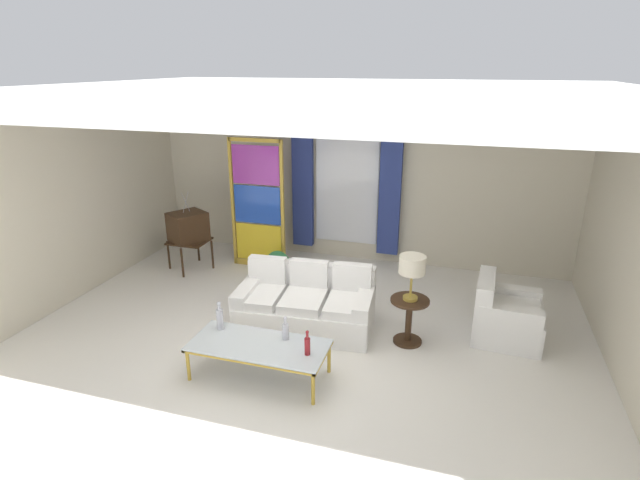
# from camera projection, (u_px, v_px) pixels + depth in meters

# --- Properties ---
(ground_plane) EXTENTS (16.00, 16.00, 0.00)m
(ground_plane) POSITION_uv_depth(u_px,v_px,m) (301.00, 341.00, 6.32)
(ground_plane) COLOR white
(wall_rear) EXTENTS (8.00, 0.12, 3.00)m
(wall_rear) POSITION_uv_depth(u_px,v_px,m) (357.00, 175.00, 8.57)
(wall_rear) COLOR beige
(wall_rear) RESTS_ON ground
(wall_left) EXTENTS (0.12, 7.00, 3.00)m
(wall_left) POSITION_uv_depth(u_px,v_px,m) (79.00, 194.00, 7.35)
(wall_left) COLOR beige
(wall_left) RESTS_ON ground
(wall_right) EXTENTS (0.12, 7.00, 3.00)m
(wall_right) POSITION_uv_depth(u_px,v_px,m) (638.00, 243.00, 5.35)
(wall_right) COLOR beige
(wall_right) RESTS_ON ground
(ceiling_slab) EXTENTS (8.00, 7.60, 0.04)m
(ceiling_slab) POSITION_uv_depth(u_px,v_px,m) (319.00, 90.00, 6.02)
(ceiling_slab) COLOR white
(curtained_window) EXTENTS (2.00, 0.17, 2.70)m
(curtained_window) POSITION_uv_depth(u_px,v_px,m) (346.00, 163.00, 8.38)
(curtained_window) COLOR white
(curtained_window) RESTS_ON ground
(couch_white_long) EXTENTS (1.82, 1.06, 0.86)m
(couch_white_long) POSITION_uv_depth(u_px,v_px,m) (307.00, 304.00, 6.60)
(couch_white_long) COLOR white
(couch_white_long) RESTS_ON ground
(coffee_table) EXTENTS (1.52, 0.68, 0.41)m
(coffee_table) POSITION_uv_depth(u_px,v_px,m) (259.00, 347.00, 5.48)
(coffee_table) COLOR silver
(coffee_table) RESTS_ON ground
(bottle_blue_decanter) EXTENTS (0.06, 0.06, 0.29)m
(bottle_blue_decanter) POSITION_uv_depth(u_px,v_px,m) (307.00, 345.00, 5.24)
(bottle_blue_decanter) COLOR maroon
(bottle_blue_decanter) RESTS_ON coffee_table
(bottle_crystal_tall) EXTENTS (0.07, 0.07, 0.28)m
(bottle_crystal_tall) POSITION_uv_depth(u_px,v_px,m) (285.00, 330.00, 5.54)
(bottle_crystal_tall) COLOR silver
(bottle_crystal_tall) RESTS_ON coffee_table
(bottle_amber_squat) EXTENTS (0.08, 0.08, 0.35)m
(bottle_amber_squat) POSITION_uv_depth(u_px,v_px,m) (220.00, 318.00, 5.74)
(bottle_amber_squat) COLOR silver
(bottle_amber_squat) RESTS_ON coffee_table
(vintage_tv) EXTENTS (0.74, 0.76, 1.35)m
(vintage_tv) POSITION_uv_depth(u_px,v_px,m) (188.00, 228.00, 8.29)
(vintage_tv) COLOR #382314
(vintage_tv) RESTS_ON ground
(armchair_white) EXTENTS (0.87, 0.86, 0.80)m
(armchair_white) POSITION_uv_depth(u_px,v_px,m) (503.00, 317.00, 6.31)
(armchair_white) COLOR white
(armchair_white) RESTS_ON ground
(stained_glass_divider) EXTENTS (0.95, 0.05, 2.20)m
(stained_glass_divider) POSITION_uv_depth(u_px,v_px,m) (257.00, 207.00, 8.29)
(stained_glass_divider) COLOR gold
(stained_glass_divider) RESTS_ON ground
(peacock_figurine) EXTENTS (0.44, 0.60, 0.50)m
(peacock_figurine) POSITION_uv_depth(u_px,v_px,m) (275.00, 266.00, 8.08)
(peacock_figurine) COLOR beige
(peacock_figurine) RESTS_ON ground
(round_side_table) EXTENTS (0.48, 0.48, 0.59)m
(round_side_table) POSITION_uv_depth(u_px,v_px,m) (409.00, 317.00, 6.17)
(round_side_table) COLOR #382314
(round_side_table) RESTS_ON ground
(table_lamp_brass) EXTENTS (0.32, 0.32, 0.57)m
(table_lamp_brass) POSITION_uv_depth(u_px,v_px,m) (412.00, 267.00, 5.95)
(table_lamp_brass) COLOR #B29338
(table_lamp_brass) RESTS_ON round_side_table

